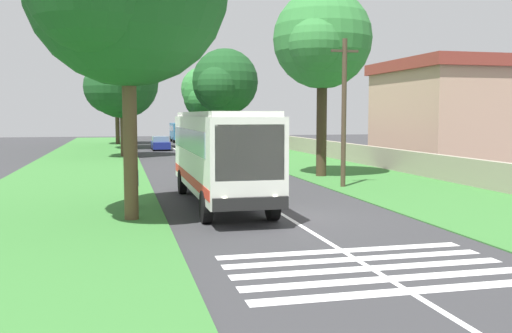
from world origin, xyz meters
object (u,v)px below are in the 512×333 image
trailing_car_2 (160,144)px  pedestrian (134,185)px  roadside_tree_right_0 (202,90)px  utility_pole (344,111)px  roadside_tree_left_2 (120,84)px  roadside_tree_right_1 (223,84)px  trailing_minibus_0 (179,131)px  trailing_car_1 (207,148)px  coach_bus (220,151)px  roadside_tree_right_2 (320,42)px  roadside_tree_right_3 (207,98)px  trailing_car_3 (186,140)px  roadside_tree_left_1 (123,73)px  roadside_tree_left_0 (115,80)px  trailing_car_0 (226,154)px  roadside_building (442,110)px

trailing_car_2 → pedestrian: 37.45m
roadside_tree_right_0 → utility_pole: size_ratio=1.45×
roadside_tree_left_2 → pedestrian: bearing=-179.2°
roadside_tree_right_1 → trailing_minibus_0: bearing=14.6°
roadside_tree_right_0 → trailing_car_1: bearing=172.6°
coach_bus → trailing_minibus_0: bearing=-4.1°
coach_bus → roadside_tree_right_2: roadside_tree_right_2 is taller
trailing_car_2 → roadside_tree_right_3: roadside_tree_right_3 is taller
trailing_minibus_0 → trailing_car_3: bearing=178.6°
utility_pole → roadside_tree_right_0: bearing=-1.0°
roadside_tree_right_0 → utility_pole: (-56.47, 1.02, -3.40)m
roadside_tree_left_1 → trailing_car_3: bearing=-63.8°
trailing_car_3 → roadside_tree_left_2: 18.32m
roadside_tree_right_2 → roadside_tree_right_3: 39.59m
roadside_tree_left_0 → roadside_tree_right_1: 15.22m
roadside_tree_right_0 → roadside_tree_right_2: (-51.27, 0.45, 0.58)m
roadside_tree_left_1 → roadside_tree_right_0: 23.11m
roadside_tree_left_1 → roadside_tree_left_0: bearing=5.1°
utility_pole → pedestrian: utility_pole is taller
roadside_tree_right_0 → roadside_tree_right_2: roadside_tree_right_2 is taller
trailing_car_2 → utility_pole: utility_pole is taller
coach_bus → trailing_car_3: (43.78, -3.64, -1.48)m
trailing_minibus_0 → coach_bus: bearing=175.9°
roadside_tree_left_2 → roadside_tree_right_1: bearing=-42.3°
trailing_car_0 → roadside_building: roadside_building is taller
trailing_car_1 → trailing_car_2: 9.30m
trailing_minibus_0 → roadside_tree_left_2: (-25.85, 7.70, 4.68)m
roadside_tree_right_3 → roadside_building: roadside_tree_right_3 is taller
coach_bus → roadside_tree_right_0: bearing=-7.5°
trailing_car_1 → roadside_tree_left_1: size_ratio=0.36×
utility_pole → roadside_tree_right_1: bearing=-0.8°
pedestrian → utility_pole: bearing=-67.4°
roadside_building → pedestrian: size_ratio=7.07×
roadside_tree_right_2 → roadside_tree_right_3: roadside_tree_right_2 is taller
roadside_tree_left_2 → roadside_tree_right_0: bearing=-19.9°
pedestrian → trailing_car_0: bearing=-20.1°
trailing_minibus_0 → roadside_tree_left_1: roadside_tree_left_1 is taller
roadside_tree_left_1 → roadside_tree_right_3: size_ratio=1.33×
roadside_tree_right_2 → roadside_tree_left_2: bearing=30.9°
pedestrian → roadside_tree_right_3: bearing=-11.8°
trailing_minibus_0 → utility_pole: (-49.91, -3.03, 2.28)m
trailing_minibus_0 → roadside_tree_right_1: 15.00m
roadside_tree_left_1 → roadside_tree_right_0: (20.10, -11.38, -0.79)m
roadside_tree_left_1 → roadside_tree_right_3: 13.43m
trailing_car_1 → roadside_tree_right_3: (20.34, -3.04, 5.05)m
trailing_car_2 → roadside_tree_right_1: bearing=-64.6°
pedestrian → roadside_building: bearing=-52.8°
trailing_car_2 → roadside_tree_right_2: (-27.78, -7.30, 7.13)m
coach_bus → roadside_building: 27.75m
trailing_car_3 → roadside_building: (-25.68, -17.31, 3.33)m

